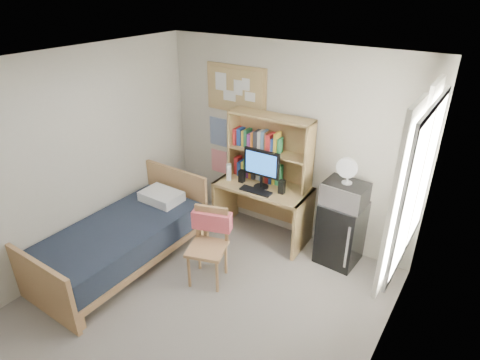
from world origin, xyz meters
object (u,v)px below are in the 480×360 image
Objects in this scene: desk_chair at (207,248)px; desk_fan at (348,172)px; mini_fridge at (341,232)px; bed at (122,245)px; microwave at (345,194)px; speaker_right at (282,187)px; desk at (262,211)px; bulletin_board at (236,89)px; monitor at (262,169)px; speaker_left at (242,176)px.

desk_fan is at bearing 28.27° from desk_chair.
mini_fridge is 0.40× the size of bed.
microwave is at bearing -90.00° from mini_fridge.
mini_fridge is 0.93m from speaker_right.
mini_fridge is at bearing 1.84° from desk.
microwave reaches higher than bed.
bulletin_board reaches higher than monitor.
desk_chair is at bearing 18.24° from bed.
microwave is at bearing 0.80° from desk.
microwave reaches higher than desk.
monitor is (0.65, -0.38, -0.87)m from bulletin_board.
bed is 4.17× the size of microwave.
mini_fridge is at bearing 4.96° from monitor.
bed is (-1.13, -1.52, -0.11)m from desk.
speaker_left is 1.45m from desk_fan.
desk_fan is at bearing -90.00° from mini_fridge.
monitor reaches higher than desk.
bulletin_board is 5.42× the size of speaker_left.
mini_fridge is 4.77× the size of speaker_left.
bed is (-1.08, -0.35, -0.18)m from desk_chair.
bed is at bearing -141.36° from mini_fridge.
speaker_left reaches higher than bed.
monitor is at bearing -171.03° from microwave.
desk_fan is (2.23, 1.57, 0.98)m from bed.
desk_fan is (1.09, 0.05, 0.87)m from desk.
speaker_right is (0.30, 0.01, -0.18)m from monitor.
bulletin_board reaches higher than desk_fan.
bed is 3.83× the size of monitor.
microwave reaches higher than speaker_left.
desk is 0.61× the size of bed.
speaker_left is (-0.25, 1.10, 0.41)m from desk_chair.
microwave is (1.09, 0.05, 0.58)m from desk.
desk_chair is at bearing -68.15° from bulletin_board.
bulletin_board is 1.02× the size of desk_chair.
speaker_right is (-0.79, -0.12, 0.46)m from mini_fridge.
speaker_right reaches higher than desk_chair.
bed is (-0.49, -1.83, -1.64)m from bulletin_board.
speaker_left is at bearing -171.87° from microwave.
desk is at bearing 168.69° from speaker_right.
mini_fridge is 4.54× the size of speaker_right.
speaker_left is 0.57× the size of desk_fan.
desk_chair reaches higher than mini_fridge.
monitor is (1.14, 1.46, 0.77)m from bed.
bulletin_board is 2.51m from bed.
speaker_right is at bearing 53.95° from desk_chair.
bulletin_board is 1.17m from speaker_left.
desk_chair is 1.26m from monitor.
bulletin_board reaches higher than desk.
bulletin_board is at bearing 156.93° from speaker_right.
desk is at bearing -174.16° from microwave.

